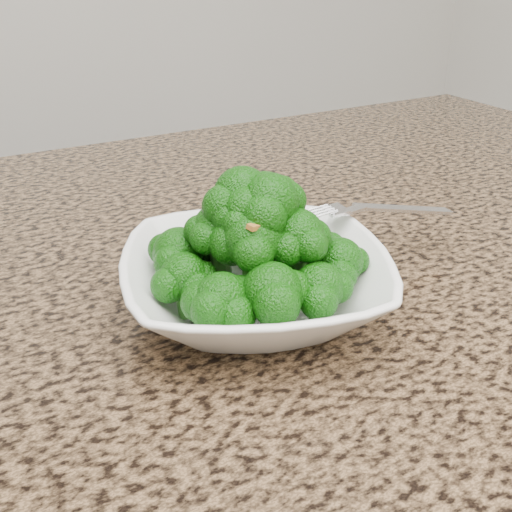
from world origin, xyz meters
TOP-DOWN VIEW (x-y plane):
  - granite_counter at (0.00, 0.30)m, footprint 1.64×1.04m
  - bowl at (0.10, 0.29)m, footprint 0.27×0.27m
  - broccoli_pile at (0.10, 0.29)m, footprint 0.18×0.18m
  - garlic_topping at (0.10, 0.29)m, footprint 0.11×0.11m
  - fork at (0.22, 0.32)m, footprint 0.18×0.04m

SIDE VIEW (x-z plane):
  - granite_counter at x=0.00m, z-range 0.87..0.90m
  - bowl at x=0.10m, z-range 0.90..0.95m
  - fork at x=0.22m, z-range 0.95..0.96m
  - broccoli_pile at x=0.10m, z-range 0.95..1.03m
  - garlic_topping at x=0.10m, z-range 1.03..1.03m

